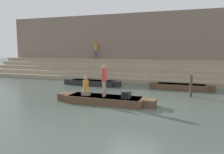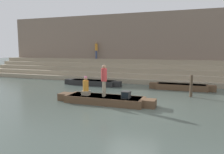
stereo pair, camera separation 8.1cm
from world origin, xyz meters
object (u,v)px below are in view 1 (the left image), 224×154
Objects in this scene: person_standing at (104,78)px; moored_boat_distant at (181,87)px; person_rowing at (86,87)px; moored_boat_shore at (92,83)px; tv_set at (126,95)px; mooring_post at (191,86)px; rowboat_main at (105,99)px; person_on_steps at (96,49)px.

moored_boat_distant is at bearing 72.11° from person_standing.
person_rowing is 5.83m from moored_boat_shore.
mooring_post reaches higher than tv_set.
moored_boat_shore is at bearing 102.47° from person_rowing.
mooring_post is (5.48, 3.39, -0.16)m from person_rowing.
person_standing is 0.37× the size of moored_boat_distant.
mooring_post reaches higher than rowboat_main.
rowboat_main is 1.13× the size of moored_boat_shore.
person_on_steps is at bearing 143.55° from mooring_post.
mooring_post is (3.17, 3.39, 0.09)m from tv_set.
person_standing reaches higher than person_rowing.
rowboat_main is 6.16m from moored_boat_shore.
mooring_post is (4.41, 3.34, -0.71)m from person_standing.
person_standing is at bearing -6.39° from person_rowing.
rowboat_main is at bearing -2.57° from person_rowing.
person_on_steps is at bearing 111.54° from moored_boat_shore.
tv_set is at bearing 13.34° from person_standing.
person_standing is 6.93m from moored_boat_distant.
person_on_steps is (-9.39, 6.94, 2.30)m from mooring_post.
person_standing is 11.53m from person_on_steps.
person_rowing reaches higher than rowboat_main.
mooring_post is at bearing 38.61° from tv_set.
moored_boat_distant is 10.24m from person_on_steps.
tv_set is (1.24, -0.05, -0.80)m from person_standing.
tv_set is 0.26× the size of person_on_steps.
tv_set is at bearing -118.28° from moored_boat_distant.
person_rowing is at bearing 171.68° from tv_set.
person_rowing is at bearing -161.95° from person_standing.
person_standing reaches higher than rowboat_main.
moored_boat_shore is 2.78× the size of person_on_steps.
rowboat_main is 4.08× the size of mooring_post.
person_rowing is 7.54m from moored_boat_distant.
moored_boat_shore is 3.62× the size of mooring_post.
person_rowing is (-1.06, -0.12, 0.62)m from rowboat_main.
person_rowing reaches higher than moored_boat_shore.
rowboat_main is 5.52m from mooring_post.
mooring_post is (7.59, -2.01, 0.45)m from moored_boat_shore.
rowboat_main is 1.30m from tv_set.
person_rowing is 0.22× the size of moored_boat_shore.
person_on_steps is (-1.80, 4.93, 2.75)m from moored_boat_shore.
person_on_steps is (-3.91, 10.33, 2.14)m from person_rowing.
person_on_steps is at bearing 112.75° from tv_set.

